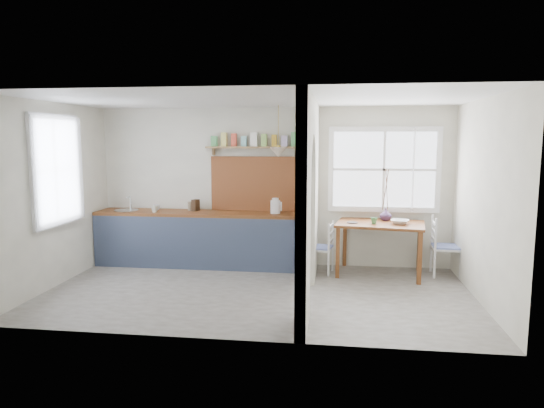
# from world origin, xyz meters

# --- Properties ---
(floor) EXTENTS (5.80, 3.20, 0.01)m
(floor) POSITION_xyz_m (0.00, 0.00, 0.00)
(floor) COLOR gray
(floor) RESTS_ON ground
(ceiling) EXTENTS (5.80, 3.20, 0.01)m
(ceiling) POSITION_xyz_m (0.00, 0.00, 2.60)
(ceiling) COLOR silver
(ceiling) RESTS_ON walls
(walls) EXTENTS (5.81, 3.21, 2.60)m
(walls) POSITION_xyz_m (0.00, 0.00, 1.30)
(walls) COLOR silver
(walls) RESTS_ON floor
(partition) EXTENTS (0.12, 3.20, 2.60)m
(partition) POSITION_xyz_m (0.70, 0.06, 1.45)
(partition) COLOR silver
(partition) RESTS_ON floor
(kitchen_window) EXTENTS (0.10, 1.16, 1.50)m
(kitchen_window) POSITION_xyz_m (-2.87, 0.00, 1.65)
(kitchen_window) COLOR white
(kitchen_window) RESTS_ON walls
(nook_window) EXTENTS (1.76, 0.10, 1.30)m
(nook_window) POSITION_xyz_m (1.80, 1.56, 1.60)
(nook_window) COLOR white
(nook_window) RESTS_ON walls
(counter) EXTENTS (3.50, 0.60, 0.90)m
(counter) POSITION_xyz_m (-1.13, 1.33, 0.46)
(counter) COLOR brown
(counter) RESTS_ON floor
(sink) EXTENTS (0.40, 0.40, 0.02)m
(sink) POSITION_xyz_m (-2.43, 1.30, 0.89)
(sink) COLOR #B8BDC5
(sink) RESTS_ON counter
(backsplash) EXTENTS (1.65, 0.03, 0.90)m
(backsplash) POSITION_xyz_m (-0.20, 1.58, 1.35)
(backsplash) COLOR #984E25
(backsplash) RESTS_ON walls
(shelf) EXTENTS (1.75, 0.20, 0.21)m
(shelf) POSITION_xyz_m (-0.21, 1.49, 2.01)
(shelf) COLOR #9F7441
(shelf) RESTS_ON walls
(pendant_lamp) EXTENTS (0.26, 0.26, 0.16)m
(pendant_lamp) POSITION_xyz_m (0.15, 1.15, 1.88)
(pendant_lamp) COLOR beige
(pendant_lamp) RESTS_ON ceiling
(utensil_rail) EXTENTS (0.02, 0.50, 0.02)m
(utensil_rail) POSITION_xyz_m (0.61, 0.90, 1.45)
(utensil_rail) COLOR #B8BDC5
(utensil_rail) RESTS_ON partition
(dining_table) EXTENTS (1.42, 1.06, 0.81)m
(dining_table) POSITION_xyz_m (1.73, 1.13, 0.41)
(dining_table) COLOR brown
(dining_table) RESTS_ON floor
(chair_left) EXTENTS (0.43, 0.43, 0.81)m
(chair_left) POSITION_xyz_m (0.82, 1.11, 0.41)
(chair_left) COLOR white
(chair_left) RESTS_ON floor
(chair_right) EXTENTS (0.44, 0.44, 0.91)m
(chair_right) POSITION_xyz_m (2.73, 1.19, 0.46)
(chair_right) COLOR white
(chair_right) RESTS_ON floor
(kettle) EXTENTS (0.24, 0.21, 0.25)m
(kettle) POSITION_xyz_m (0.09, 1.29, 1.02)
(kettle) COLOR white
(kettle) RESTS_ON counter
(mug_a) EXTENTS (0.14, 0.14, 0.11)m
(mug_a) POSITION_xyz_m (-1.88, 1.16, 0.95)
(mug_a) COLOR beige
(mug_a) RESTS_ON counter
(mug_b) EXTENTS (0.15, 0.15, 0.10)m
(mug_b) POSITION_xyz_m (-1.93, 1.37, 0.95)
(mug_b) COLOR white
(mug_b) RESTS_ON counter
(knife_block) EXTENTS (0.12, 0.14, 0.19)m
(knife_block) POSITION_xyz_m (-1.26, 1.40, 0.99)
(knife_block) COLOR #3B2919
(knife_block) RESTS_ON counter
(jar) EXTENTS (0.12, 0.12, 0.15)m
(jar) POSITION_xyz_m (-1.37, 1.44, 0.97)
(jar) COLOR #857359
(jar) RESTS_ON counter
(towel_magenta) EXTENTS (0.02, 0.03, 0.50)m
(towel_magenta) POSITION_xyz_m (0.58, 0.97, 0.28)
(towel_magenta) COLOR #D83479
(towel_magenta) RESTS_ON counter
(towel_orange) EXTENTS (0.02, 0.03, 0.53)m
(towel_orange) POSITION_xyz_m (0.58, 0.94, 0.25)
(towel_orange) COLOR orange
(towel_orange) RESTS_ON counter
(bowl) EXTENTS (0.34, 0.34, 0.07)m
(bowl) POSITION_xyz_m (2.01, 1.05, 0.85)
(bowl) COLOR white
(bowl) RESTS_ON dining_table
(table_cup) EXTENTS (0.13, 0.13, 0.09)m
(table_cup) POSITION_xyz_m (1.62, 1.01, 0.86)
(table_cup) COLOR #4E9754
(table_cup) RESTS_ON dining_table
(plate) EXTENTS (0.20, 0.20, 0.01)m
(plate) POSITION_xyz_m (1.30, 1.05, 0.82)
(plate) COLOR #2E2A2A
(plate) RESTS_ON dining_table
(vase) EXTENTS (0.20, 0.20, 0.19)m
(vase) POSITION_xyz_m (1.83, 1.36, 0.91)
(vase) COLOR #402A4E
(vase) RESTS_ON dining_table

